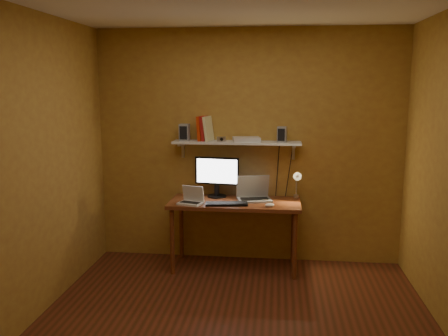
# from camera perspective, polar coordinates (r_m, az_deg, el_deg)

# --- Properties ---
(room) EXTENTS (3.44, 3.24, 2.64)m
(room) POSITION_cam_1_polar(r_m,az_deg,el_deg) (3.73, 1.33, -0.58)
(room) COLOR maroon
(room) RESTS_ON ground
(desk) EXTENTS (1.40, 0.60, 0.75)m
(desk) POSITION_cam_1_polar(r_m,az_deg,el_deg) (5.12, 1.31, -4.94)
(desk) COLOR brown
(desk) RESTS_ON ground
(wall_shelf) EXTENTS (1.40, 0.25, 0.21)m
(wall_shelf) POSITION_cam_1_polar(r_m,az_deg,el_deg) (5.18, 1.54, 3.05)
(wall_shelf) COLOR silver
(wall_shelf) RESTS_ON room
(monitor) EXTENTS (0.49, 0.23, 0.45)m
(monitor) POSITION_cam_1_polar(r_m,az_deg,el_deg) (5.25, -0.87, -0.82)
(monitor) COLOR black
(monitor) RESTS_ON desk
(laptop) EXTENTS (0.41, 0.34, 0.26)m
(laptop) POSITION_cam_1_polar(r_m,az_deg,el_deg) (5.16, 3.59, -3.07)
(laptop) COLOR gray
(laptop) RESTS_ON desk
(netbook) EXTENTS (0.28, 0.24, 0.19)m
(netbook) POSITION_cam_1_polar(r_m,az_deg,el_deg) (5.00, -3.92, -3.72)
(netbook) COLOR silver
(netbook) RESTS_ON desk
(keyboard) EXTENTS (0.45, 0.20, 0.02)m
(keyboard) POSITION_cam_1_polar(r_m,az_deg,el_deg) (4.94, 0.31, -4.33)
(keyboard) COLOR black
(keyboard) RESTS_ON desk
(mouse) EXTENTS (0.11, 0.09, 0.04)m
(mouse) POSITION_cam_1_polar(r_m,az_deg,el_deg) (4.89, 5.52, -4.46)
(mouse) COLOR silver
(mouse) RESTS_ON desk
(desk_lamp) EXTENTS (0.09, 0.23, 0.38)m
(desk_lamp) POSITION_cam_1_polar(r_m,az_deg,el_deg) (5.16, 8.77, -1.59)
(desk_lamp) COLOR silver
(desk_lamp) RESTS_ON desk
(speaker_left) EXTENTS (0.11, 0.11, 0.19)m
(speaker_left) POSITION_cam_1_polar(r_m,az_deg,el_deg) (5.24, -4.78, 4.29)
(speaker_left) COLOR gray
(speaker_left) RESTS_ON wall_shelf
(speaker_right) EXTENTS (0.11, 0.11, 0.17)m
(speaker_right) POSITION_cam_1_polar(r_m,az_deg,el_deg) (5.13, 6.99, 4.04)
(speaker_right) COLOR gray
(speaker_right) RESTS_ON wall_shelf
(books) EXTENTS (0.18, 0.20, 0.27)m
(books) POSITION_cam_1_polar(r_m,az_deg,el_deg) (5.23, -2.32, 4.78)
(books) COLOR red
(books) RESTS_ON wall_shelf
(shelf_camera) EXTENTS (0.10, 0.06, 0.06)m
(shelf_camera) POSITION_cam_1_polar(r_m,az_deg,el_deg) (5.13, -0.33, 3.49)
(shelf_camera) COLOR silver
(shelf_camera) RESTS_ON wall_shelf
(router) EXTENTS (0.32, 0.25, 0.05)m
(router) POSITION_cam_1_polar(r_m,az_deg,el_deg) (5.17, 2.71, 3.47)
(router) COLOR silver
(router) RESTS_ON wall_shelf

